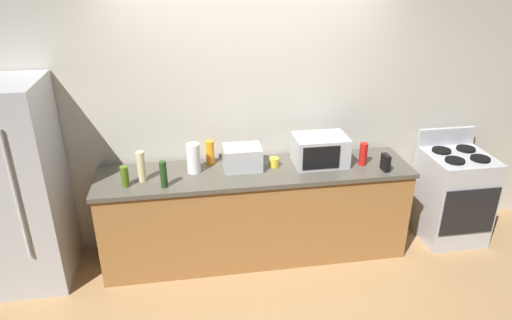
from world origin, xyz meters
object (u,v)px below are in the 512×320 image
refrigerator (14,187)px  toaster_oven (242,158)px  bottle_hot_sauce (363,154)px  cordless_phone (385,163)px  stove_range (452,196)px  bottle_olive_oil (125,176)px  microwave (320,150)px  bottle_hand_soap (141,166)px  bottle_dish_soap (210,152)px  paper_towel_roll (194,158)px  bottle_wine (164,174)px  mug_yellow (274,162)px

refrigerator → toaster_oven: refrigerator is taller
bottle_hot_sauce → toaster_oven: bearing=175.0°
cordless_phone → bottle_hot_sauce: bearing=134.5°
stove_range → bottle_olive_oil: size_ratio=5.96×
microwave → bottle_hand_soap: (-1.60, -0.10, -0.00)m
cordless_phone → bottle_dish_soap: bearing=164.4°
toaster_oven → bottle_hot_sauce: size_ratio=1.61×
bottle_olive_oil → stove_range: bearing=2.4°
microwave → paper_towel_roll: bearing=179.9°
microwave → bottle_hot_sauce: (0.39, -0.09, -0.03)m
microwave → bottle_wine: (-1.41, -0.24, -0.02)m
paper_towel_roll → bottle_wine: bearing=-136.3°
stove_range → cordless_phone: stove_range is taller
microwave → bottle_wine: size_ratio=2.08×
cordless_phone → bottle_dish_soap: size_ratio=0.67×
stove_range → cordless_phone: (-0.86, -0.19, 0.51)m
toaster_oven → bottle_hot_sauce: bearing=-5.0°
toaster_oven → bottle_dish_soap: size_ratio=1.52×
cordless_phone → bottle_hand_soap: (-2.14, 0.14, 0.06)m
bottle_wine → bottle_dish_soap: bottle_wine is taller
bottle_olive_oil → bottle_hot_sauce: bearing=2.5°
microwave → cordless_phone: bearing=-23.5°
toaster_oven → bottle_wine: bottle_wine is taller
bottle_dish_soap → stove_range: bearing=-5.0°
bottle_olive_oil → bottle_wine: bearing=-11.4°
paper_towel_roll → bottle_hand_soap: (-0.44, -0.10, -0.00)m
bottle_olive_oil → toaster_oven: bearing=10.6°
stove_range → toaster_oven: (-2.12, 0.06, 0.54)m
microwave → bottle_olive_oil: (-1.73, -0.18, -0.04)m
bottle_wine → refrigerator: bearing=171.1°
microwave → mug_yellow: microwave is taller
toaster_oven → paper_towel_roll: paper_towel_roll is taller
bottle_hot_sauce → bottle_dish_soap: (-1.39, 0.25, 0.01)m
bottle_hand_soap → bottle_olive_oil: bearing=-148.5°
microwave → bottle_wine: microwave is taller
cordless_phone → bottle_olive_oil: size_ratio=0.83×
cordless_phone → bottle_dish_soap: bottle_dish_soap is taller
cordless_phone → mug_yellow: bearing=165.0°
bottle_olive_oil → bottle_dish_soap: (0.73, 0.34, 0.02)m
bottle_hot_sauce → bottle_olive_oil: 2.12m
microwave → bottle_wine: 1.43m
mug_yellow → bottle_hand_soap: bearing=-175.2°
refrigerator → microwave: bearing=1.0°
microwave → bottle_hand_soap: microwave is taller
refrigerator → toaster_oven: size_ratio=5.29×
refrigerator → stove_range: bearing=0.0°
refrigerator → stove_range: (4.05, 0.00, -0.44)m
paper_towel_roll → cordless_phone: size_ratio=1.80×
bottle_hand_soap → mug_yellow: bearing=4.8°
toaster_oven → bottle_wine: (-0.69, -0.26, 0.01)m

